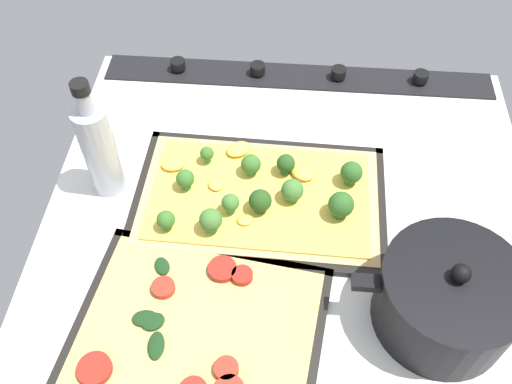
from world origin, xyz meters
TOP-DOWN VIEW (x-y plane):
  - ground_plane at (0.00, 0.00)cm, footprint 75.83×72.98cm
  - stove_control_panel at (-0.00, -32.99)cm, footprint 72.79×7.00cm
  - baking_tray_front at (4.97, -2.88)cm, footprint 39.49×25.42cm
  - broccoli_pizza at (4.70, -2.87)cm, footprint 37.04×22.97cm
  - baking_tray_back at (11.40, 19.43)cm, footprint 35.76×29.43cm
  - veggie_pizza_back at (11.58, 19.69)cm, footprint 33.05×26.72cm
  - cooking_pot at (-20.46, 14.86)cm, footprint 25.14×18.30cm
  - oil_bottle at (29.06, -4.36)cm, footprint 5.17×5.17cm

SIDE VIEW (x-z plane):
  - ground_plane at x=0.00cm, z-range -3.00..0.00cm
  - baking_tray_front at x=4.97cm, z-range -0.28..1.02cm
  - baking_tray_back at x=11.40cm, z-range -0.28..1.02cm
  - stove_control_panel at x=0.00cm, z-range -0.74..1.86cm
  - veggie_pizza_back at x=11.58cm, z-range 0.15..2.05cm
  - broccoli_pizza at x=4.70cm, z-range -0.96..4.84cm
  - cooking_pot at x=-20.46cm, z-range -1.15..11.76cm
  - oil_bottle at x=29.06cm, z-range -1.86..19.45cm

